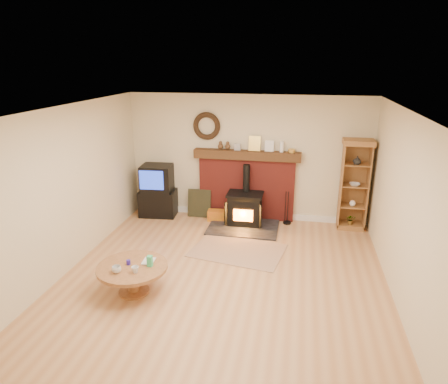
% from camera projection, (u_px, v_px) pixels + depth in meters
% --- Properties ---
extents(ground, '(5.50, 5.50, 0.00)m').
position_uv_depth(ground, '(222.00, 282.00, 6.14)').
color(ground, '#B17749').
rests_on(ground, ground).
extents(room_shell, '(5.02, 5.52, 2.61)m').
position_uv_depth(room_shell, '(222.00, 173.00, 5.69)').
color(room_shell, beige).
rests_on(room_shell, ground).
extents(chimney_breast, '(2.20, 0.22, 1.78)m').
position_uv_depth(chimney_breast, '(247.00, 182.00, 8.37)').
color(chimney_breast, maroon).
rests_on(chimney_breast, ground).
extents(wood_stove, '(1.40, 1.00, 1.23)m').
position_uv_depth(wood_stove, '(245.00, 210.00, 8.15)').
color(wood_stove, black).
rests_on(wood_stove, ground).
extents(area_rug, '(1.75, 1.35, 0.01)m').
position_uv_depth(area_rug, '(238.00, 250.00, 7.13)').
color(area_rug, brown).
rests_on(area_rug, ground).
extents(tv_unit, '(0.81, 0.60, 1.12)m').
position_uv_depth(tv_unit, '(158.00, 192.00, 8.61)').
color(tv_unit, black).
rests_on(tv_unit, ground).
extents(curio_cabinet, '(0.58, 0.42, 1.81)m').
position_uv_depth(curio_cabinet, '(354.00, 185.00, 7.84)').
color(curio_cabinet, brown).
rests_on(curio_cabinet, ground).
extents(firelog_box, '(0.37, 0.25, 0.22)m').
position_uv_depth(firelog_box, '(216.00, 215.00, 8.45)').
color(firelog_box, '#E5B70C').
rests_on(firelog_box, ground).
extents(leaning_painting, '(0.50, 0.13, 0.60)m').
position_uv_depth(leaning_painting, '(199.00, 203.00, 8.60)').
color(leaning_painting, black).
rests_on(leaning_painting, ground).
extents(fire_tools, '(0.16, 0.16, 0.70)m').
position_uv_depth(fire_tools, '(287.00, 219.00, 8.28)').
color(fire_tools, black).
rests_on(fire_tools, ground).
extents(coffee_table, '(1.02, 1.02, 0.59)m').
position_uv_depth(coffee_table, '(133.00, 271.00, 5.76)').
color(coffee_table, brown).
rests_on(coffee_table, ground).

